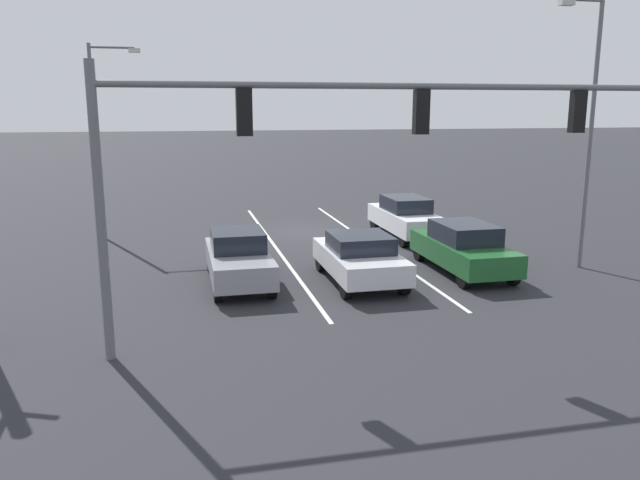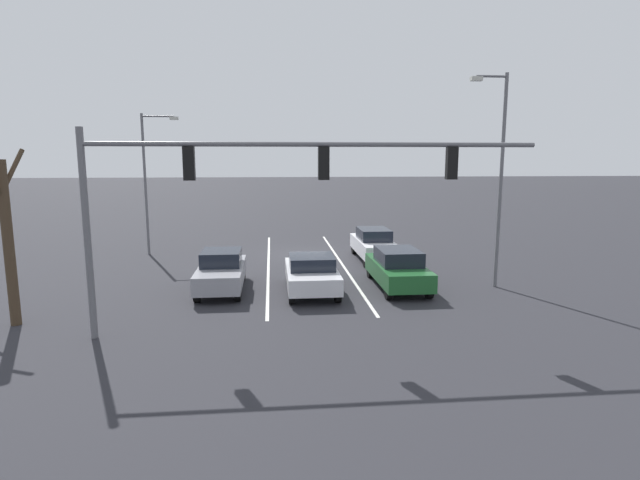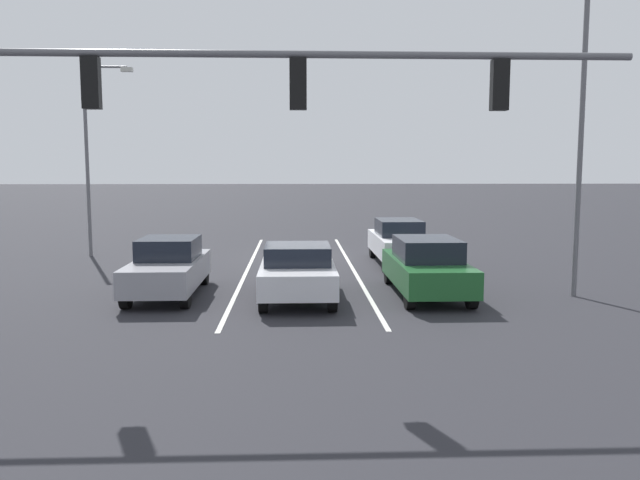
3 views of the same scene
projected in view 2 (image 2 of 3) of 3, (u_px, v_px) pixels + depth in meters
The scene contains 11 objects.
ground_plane at pixel (302, 254), 27.54m from camera, with size 240.00×240.00×0.00m, color #28282D.
lane_stripe_left_divider at pixel (342, 263), 25.02m from camera, with size 0.12×17.48×0.01m, color silver.
lane_stripe_center_divider at pixel (268, 265), 24.67m from camera, with size 0.12×17.48×0.01m, color silver.
car_gray_rightlane_front at pixel (221, 271), 19.84m from camera, with size 1.73×4.36×1.58m.
car_darkgreen_leftlane_front at pixel (398, 268), 20.26m from camera, with size 1.81×4.58×1.59m.
car_silver_midlane_front at pixel (311, 273), 19.52m from camera, with size 1.94×4.25×1.48m.
car_white_leftlane_second at pixel (374, 244), 25.78m from camera, with size 1.72×4.74×1.64m.
traffic_signal_gantry at pixel (248, 179), 14.34m from camera, with size 13.20×0.37×6.06m.
street_lamp_right_shoulder at pixel (149, 174), 26.75m from camera, with size 1.97×0.24×7.57m.
street_lamp_left_shoulder at pixel (498, 169), 19.67m from camera, with size 1.50×0.24×8.46m.
bare_tree_near at pixel (7, 236), 15.35m from camera, with size 1.32×2.15×5.51m.
Camera 2 is at (1.63, 27.03, 5.18)m, focal length 28.00 mm.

